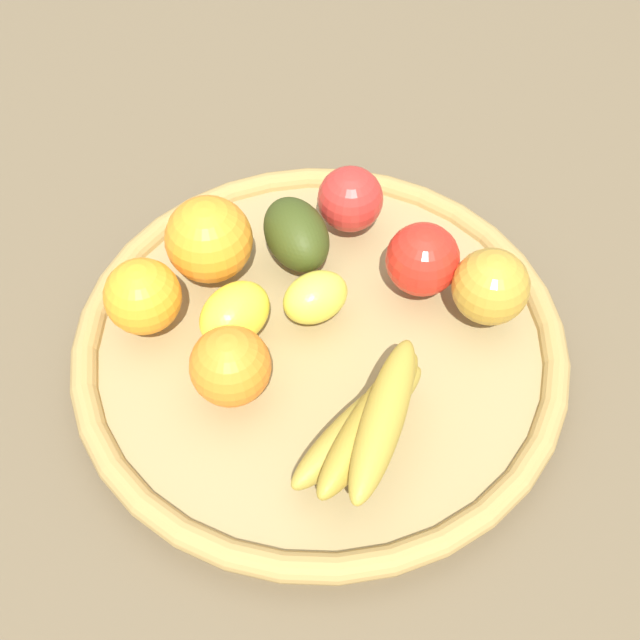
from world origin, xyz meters
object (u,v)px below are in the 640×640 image
Objects in this scene: apple_2 at (423,259)px; orange_1 at (143,296)px; lemon_0 at (235,314)px; orange_2 at (230,366)px; orange_0 at (209,240)px; avocado at (296,234)px; lemon_1 at (315,297)px; apple_1 at (350,199)px; apple_0 at (491,287)px; banana_bunch at (371,422)px.

apple_2 is 0.26m from orange_1.
lemon_0 is 1.02× the size of orange_1.
orange_2 is 0.14m from orange_0.
avocado is 1.04× the size of orange_0.
lemon_0 is 0.11m from avocado.
avocado reaches higher than lemon_1.
orange_2 is 0.23m from apple_1.
orange_2 is at bearing -171.55° from lemon_0.
lemon_1 is 0.91× the size of apple_2.
orange_1 is 0.31m from apple_0.
lemon_0 is (-0.03, 0.07, 0.00)m from lemon_1.
banana_bunch is at bearing 170.03° from apple_2.
apple_2 reaches higher than lemon_0.
apple_2 is at bearing -133.48° from apple_1.
banana_bunch is at bearing -106.39° from orange_2.
apple_1 is at bearing -20.04° from orange_2.
orange_1 is 0.85× the size of orange_0.
lemon_1 is at bearing 26.05° from banana_bunch.
orange_0 reaches higher than apple_0.
avocado is at bearing 80.30° from apple_2.
banana_bunch is (-0.04, -0.12, -0.00)m from orange_2.
lemon_1 is 0.89× the size of apple_0.
apple_0 is at bearing -61.77° from orange_2.
orange_0 is (0.07, -0.05, 0.01)m from orange_1.
orange_1 is (0.10, 0.21, 0.00)m from banana_bunch.
lemon_0 is at bearing 150.22° from apple_1.
apple_1 is 0.15m from orange_0.
orange_0 is (-0.08, 0.12, 0.01)m from apple_1.
orange_0 is 1.17× the size of apple_0.
apple_0 is (0.15, -0.09, 0.00)m from banana_bunch.
orange_1 is at bearing 128.52° from avocado.
apple_1 is at bearing -8.59° from lemon_1.
lemon_0 is (0.06, 0.01, -0.01)m from orange_2.
banana_bunch is 1.87× the size of avocado.
orange_0 is (0.17, 0.17, 0.01)m from banana_bunch.
banana_bunch is at bearing -153.95° from lemon_1.
avocado is at bearing -21.81° from lemon_0.
apple_2 is 0.84× the size of orange_0.
apple_1 reaches higher than banana_bunch.
orange_0 is at bearing 19.38° from orange_2.
banana_bunch is 0.24m from orange_0.
orange_0 is at bearing 44.97° from banana_bunch.
apple_2 reaches higher than lemon_1.
lemon_0 is 1.03× the size of apple_2.
orange_2 is 0.97× the size of lemon_0.
apple_1 is at bearing -48.73° from orange_1.
orange_2 is 0.21m from apple_2.
lemon_1 is at bearing 117.48° from apple_2.
apple_0 is (-0.10, -0.14, 0.00)m from apple_1.
avocado is at bearing -51.48° from orange_1.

